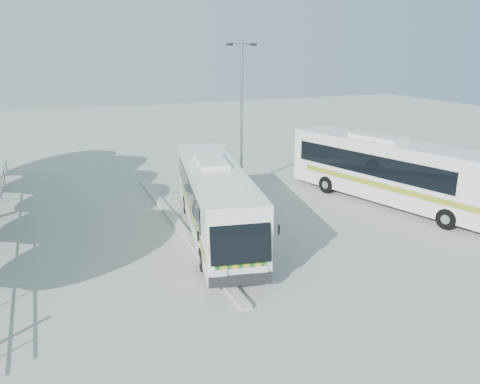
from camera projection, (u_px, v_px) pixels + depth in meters
name	position (u px, v px, depth m)	size (l,w,h in m)	color
ground	(240.00, 233.00, 20.86)	(100.00, 100.00, 0.00)	#A4A49F
kerb_divider	(177.00, 224.00, 21.74)	(0.40, 16.00, 0.15)	#B2B2AD
coach_main	(215.00, 198.00, 20.29)	(4.23, 11.09, 3.02)	white
coach_adjacent	(392.00, 170.00, 24.29)	(5.54, 12.18, 3.33)	silver
lamppost	(242.00, 108.00, 26.63)	(2.02, 0.68, 8.34)	#94969C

